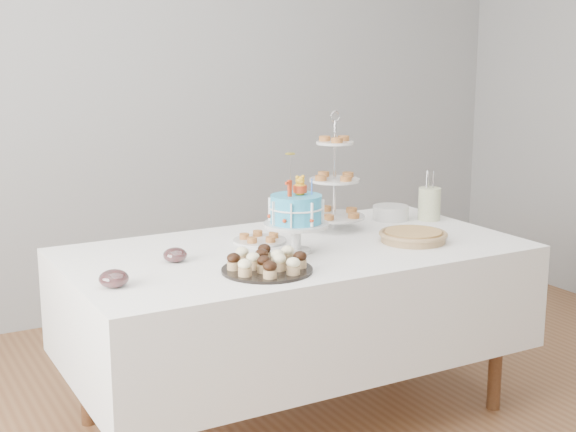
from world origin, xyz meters
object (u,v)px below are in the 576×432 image
birthday_cake (296,226)px  plate_stack (391,213)px  tiered_stand (335,181)px  jam_bowl_b (175,255)px  jam_bowl_a (114,279)px  utensil_pitcher (429,202)px  pastry_plate (260,239)px  pie (413,236)px  table (295,299)px  cupcake_tray (267,262)px

birthday_cake → plate_stack: birthday_cake is taller
tiered_stand → jam_bowl_b: tiered_stand is taller
plate_stack → jam_bowl_b: 1.23m
jam_bowl_a → utensil_pitcher: bearing=11.2°
birthday_cake → utensil_pitcher: 0.91m
jam_bowl_b → pastry_plate: bearing=15.8°
pastry_plate → jam_bowl_a: bearing=-155.9°
tiered_stand → jam_bowl_a: size_ratio=5.14×
birthday_cake → pie: birthday_cake is taller
table → pie: bearing=-18.2°
table → utensil_pitcher: utensil_pitcher is taller
birthday_cake → pastry_plate: size_ratio=1.77×
tiered_stand → utensil_pitcher: tiered_stand is taller
birthday_cake → pastry_plate: (-0.05, 0.23, -0.10)m
tiered_stand → jam_bowl_a: (-1.16, -0.39, -0.20)m
cupcake_tray → utensil_pitcher: 1.19m
jam_bowl_b → pie: bearing=-10.8°
cupcake_tray → jam_bowl_b: size_ratio=3.65×
birthday_cake → plate_stack: 0.79m
jam_bowl_a → birthday_cake: bearing=7.3°
table → jam_bowl_a: size_ratio=17.99×
cupcake_tray → pie: cupcake_tray is taller
jam_bowl_b → plate_stack: bearing=10.3°
pastry_plate → utensil_pitcher: size_ratio=0.96×
jam_bowl_b → utensil_pitcher: 1.37m
pie → plate_stack: plate_stack is taller
tiered_stand → utensil_pitcher: 0.54m
birthday_cake → utensil_pitcher: size_ratio=1.70×
pie → plate_stack: bearing=66.1°
plate_stack → pie: bearing=-113.9°
table → cupcake_tray: 0.47m
table → cupcake_tray: size_ratio=5.52×
table → plate_stack: size_ratio=10.97×
birthday_cake → jam_bowl_a: 0.81m
tiered_stand → utensil_pitcher: bearing=-6.0°
tiered_stand → cupcake_tray: bearing=-141.6°
jam_bowl_b → utensil_pitcher: utensil_pitcher is taller
birthday_cake → pie: 0.55m
cupcake_tray → pastry_plate: size_ratio=1.50×
pastry_plate → jam_bowl_a: (-0.75, -0.34, 0.01)m
pastry_plate → jam_bowl_a: size_ratio=2.18×
table → plate_stack: plate_stack is taller
pie → birthday_cake: bearing=170.9°
birthday_cake → jam_bowl_a: birthday_cake is taller
tiered_stand → plate_stack: (0.36, 0.04, -0.19)m
birthday_cake → utensil_pitcher: (0.88, 0.23, -0.03)m
pie → table: bearing=161.8°
plate_stack → pastry_plate: size_ratio=0.75×
jam_bowl_a → jam_bowl_b: bearing=34.0°
tiered_stand → birthday_cake: bearing=-142.0°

